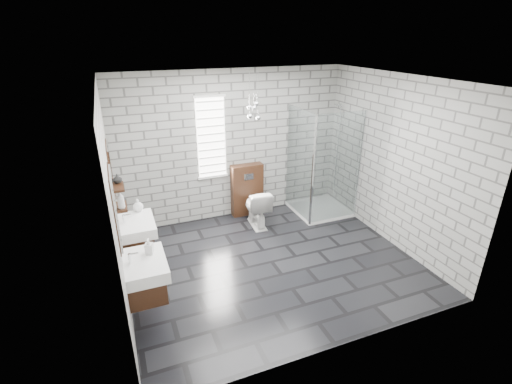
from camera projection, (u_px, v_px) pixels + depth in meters
floor at (272, 262)px, 5.71m from camera, size 4.20×3.60×0.02m
ceiling at (275, 79)px, 4.62m from camera, size 4.20×3.60×0.02m
wall_back at (233, 146)px, 6.71m from camera, size 4.20×0.02×2.70m
wall_front at (349, 244)px, 3.62m from camera, size 4.20×0.02×2.70m
wall_left at (113, 204)px, 4.45m from camera, size 0.02×3.60×2.70m
wall_right at (395, 162)px, 5.88m from camera, size 0.02×3.60×2.70m
vanity_left at (142, 268)px, 4.27m from camera, size 0.47×0.70×1.57m
vanity_right at (134, 227)px, 5.15m from camera, size 0.47×0.70×1.57m
shelf_lower at (121, 207)px, 4.45m from camera, size 0.14×0.30×0.03m
shelf_upper at (118, 187)px, 4.34m from camera, size 0.14×0.30×0.03m
window at (211, 138)px, 6.47m from camera, size 0.56×0.05×1.48m
cistern_panel at (247, 190)px, 7.03m from camera, size 0.60×0.20×1.00m
flush_plate at (249, 177)px, 6.82m from camera, size 0.18×0.01×0.12m
shower_enclosure at (319, 190)px, 7.02m from camera, size 1.00×1.00×2.03m
pendant_cluster at (253, 110)px, 6.14m from camera, size 0.25×0.20×0.81m
toilet at (257, 207)px, 6.67m from camera, size 0.44×0.72×0.71m
soap_bottle_a at (149, 246)px, 4.33m from camera, size 0.11×0.12×0.20m
soap_bottle_b at (138, 205)px, 5.37m from camera, size 0.16×0.16×0.19m
soap_bottle_c at (121, 200)px, 4.34m from camera, size 0.10×0.10×0.22m
vase at (117, 179)px, 4.40m from camera, size 0.12×0.12×0.11m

